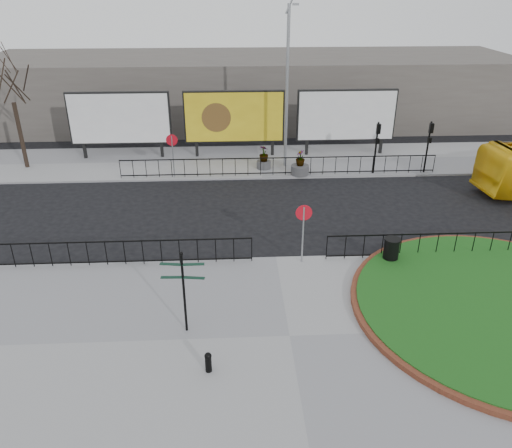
{
  "coord_description": "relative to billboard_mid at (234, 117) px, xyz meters",
  "views": [
    {
      "loc": [
        -1.72,
        -17.55,
        10.36
      ],
      "look_at": [
        -0.78,
        0.79,
        1.25
      ],
      "focal_mm": 35.0,
      "sensor_mm": 36.0,
      "label": 1
    }
  ],
  "objects": [
    {
      "name": "ground",
      "position": [
        1.5,
        -12.97,
        -2.6
      ],
      "size": [
        90.0,
        90.0,
        0.0
      ],
      "primitive_type": "plane",
      "color": "black",
      "rests_on": "ground"
    },
    {
      "name": "planter_b",
      "position": [
        1.69,
        -2.44,
        -1.93
      ],
      "size": [
        0.84,
        0.84,
        1.4
      ],
      "color": "#4C4C4F",
      "rests_on": "pavement_far"
    },
    {
      "name": "railing_far",
      "position": [
        2.5,
        -3.67,
        -1.93
      ],
      "size": [
        18.0,
        0.1,
        1.1
      ],
      "primitive_type": null,
      "color": "black",
      "rests_on": "pavement_far"
    },
    {
      "name": "litter_bin",
      "position": [
        6.0,
        -13.65,
        -1.94
      ],
      "size": [
        0.65,
        0.65,
        1.07
      ],
      "color": "black",
      "rests_on": "pavement_near"
    },
    {
      "name": "pavement_near",
      "position": [
        1.5,
        -17.97,
        -2.54
      ],
      "size": [
        30.0,
        10.0,
        0.12
      ],
      "primitive_type": "cube",
      "color": "gray",
      "rests_on": "ground"
    },
    {
      "name": "signal_pole_a",
      "position": [
        8.0,
        -3.63,
        -0.5
      ],
      "size": [
        0.22,
        0.26,
        3.0
      ],
      "color": "black",
      "rests_on": "pavement_far"
    },
    {
      "name": "railing_near_left",
      "position": [
        -4.5,
        -13.27,
        -1.93
      ],
      "size": [
        10.0,
        0.1,
        1.1
      ],
      "primitive_type": null,
      "color": "black",
      "rests_on": "pavement_near"
    },
    {
      "name": "fingerpost_sign",
      "position": [
        -1.79,
        -17.51,
        -0.73
      ],
      "size": [
        1.36,
        0.31,
        2.9
      ],
      "rotation": [
        0.0,
        0.0,
        -0.14
      ],
      "color": "black",
      "rests_on": "pavement_near"
    },
    {
      "name": "speed_sign_far",
      "position": [
        -3.5,
        -3.57,
        -0.68
      ],
      "size": [
        0.64,
        0.07,
        2.47
      ],
      "color": "gray",
      "rests_on": "pavement_far"
    },
    {
      "name": "building_backdrop",
      "position": [
        1.5,
        9.03,
        -0.1
      ],
      "size": [
        40.0,
        10.0,
        5.0
      ],
      "primitive_type": "cube",
      "color": "#5B5550",
      "rests_on": "ground"
    },
    {
      "name": "billboard_right",
      "position": [
        7.0,
        0.0,
        0.0
      ],
      "size": [
        6.2,
        0.31,
        4.1
      ],
      "color": "black",
      "rests_on": "pavement_far"
    },
    {
      "name": "lamp_post",
      "position": [
        3.01,
        -1.97,
        2.23
      ],
      "size": [
        0.74,
        0.18,
        9.23
      ],
      "color": "gray",
      "rests_on": "pavement_far"
    },
    {
      "name": "billboard_left",
      "position": [
        -7.0,
        0.0,
        0.0
      ],
      "size": [
        6.2,
        0.31,
        4.1
      ],
      "color": "black",
      "rests_on": "pavement_far"
    },
    {
      "name": "planter_c",
      "position": [
        3.7,
        -3.57,
        -1.99
      ],
      "size": [
        1.03,
        1.03,
        1.46
      ],
      "color": "#4C4C4F",
      "rests_on": "pavement_far"
    },
    {
      "name": "billboard_mid",
      "position": [
        0.0,
        0.0,
        0.0
      ],
      "size": [
        6.2,
        0.31,
        4.1
      ],
      "color": "black",
      "rests_on": "pavement_far"
    },
    {
      "name": "brick_edge",
      "position": [
        9.0,
        -16.97,
        -2.39
      ],
      "size": [
        10.4,
        10.4,
        0.18
      ],
      "primitive_type": "cylinder",
      "color": "brown",
      "rests_on": "pavement_near"
    },
    {
      "name": "pavement_far",
      "position": [
        1.5,
        -0.97,
        -2.54
      ],
      "size": [
        44.0,
        6.0,
        0.12
      ],
      "primitive_type": "cube",
      "color": "gray",
      "rests_on": "ground"
    },
    {
      "name": "tree_left",
      "position": [
        -12.5,
        -1.47,
        1.02
      ],
      "size": [
        2.0,
        2.0,
        7.0
      ],
      "primitive_type": null,
      "color": "#2D2119",
      "rests_on": "pavement_far"
    },
    {
      "name": "bollard",
      "position": [
        -1.02,
        -19.42,
        -2.12
      ],
      "size": [
        0.21,
        0.21,
        0.65
      ],
      "color": "black",
      "rests_on": "pavement_near"
    },
    {
      "name": "signal_pole_b",
      "position": [
        11.0,
        -3.63,
        -0.5
      ],
      "size": [
        0.22,
        0.26,
        3.0
      ],
      "color": "black",
      "rests_on": "pavement_far"
    },
    {
      "name": "grass_lawn",
      "position": [
        9.0,
        -16.97,
        -2.37
      ],
      "size": [
        10.0,
        10.0,
        0.22
      ],
      "primitive_type": "cylinder",
      "color": "#164512",
      "rests_on": "pavement_near"
    },
    {
      "name": "railing_near_right",
      "position": [
        8.0,
        -13.27,
        -1.93
      ],
      "size": [
        9.0,
        0.1,
        1.1
      ],
      "primitive_type": null,
      "color": "black",
      "rests_on": "pavement_near"
    },
    {
      "name": "speed_sign_near",
      "position": [
        2.5,
        -13.37,
        -0.68
      ],
      "size": [
        0.64,
        0.07,
        2.47
      ],
      "color": "gray",
      "rests_on": "pavement_near"
    }
  ]
}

